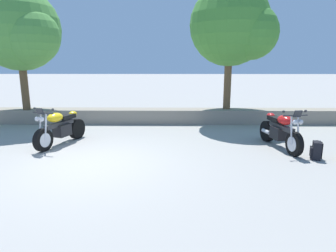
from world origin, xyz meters
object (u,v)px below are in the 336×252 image
motorcycle_red_centre (281,131)px  leafy_tree_mid_right (234,27)px  leafy_tree_mid_left (21,31)px  rider_backpack (316,150)px  motorcycle_yellow_near_left (60,128)px

motorcycle_red_centre → leafy_tree_mid_right: size_ratio=0.44×
leafy_tree_mid_left → motorcycle_red_centre: bearing=-20.4°
rider_backpack → leafy_tree_mid_right: leafy_tree_mid_right is taller
motorcycle_yellow_near_left → rider_backpack: bearing=-10.3°
motorcycle_red_centre → leafy_tree_mid_left: (-8.51, 3.17, 2.99)m
leafy_tree_mid_left → leafy_tree_mid_right: 7.83m
rider_backpack → motorcycle_red_centre: bearing=119.8°
motorcycle_yellow_near_left → leafy_tree_mid_right: leafy_tree_mid_right is taller
motorcycle_yellow_near_left → motorcycle_red_centre: (6.22, -0.28, 0.00)m
leafy_tree_mid_left → leafy_tree_mid_right: (7.83, 0.30, 0.16)m
motorcycle_yellow_near_left → rider_backpack: motorcycle_yellow_near_left is taller
leafy_tree_mid_left → rider_backpack: bearing=-24.4°
motorcycle_yellow_near_left → leafy_tree_mid_left: 4.74m
motorcycle_red_centre → rider_backpack: motorcycle_red_centre is taller
motorcycle_red_centre → leafy_tree_mid_left: bearing=159.6°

